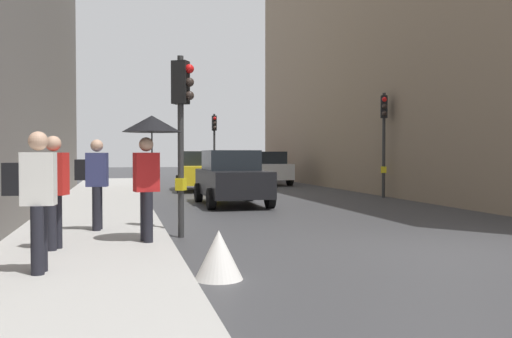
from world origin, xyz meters
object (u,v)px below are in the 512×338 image
object	(u,v)px
pedestrian_with_black_backpack	(35,193)
pedestrian_in_red_jacket	(54,187)
traffic_light_mid_street	(384,126)
pedestrian_with_grey_backpack	(95,179)
traffic_light_far_median	(214,135)
traffic_light_near_right	(182,112)
car_white_compact	(266,168)
pedestrian_with_umbrella	(150,143)
car_red_sedan	(244,166)
car_yellow_taxi	(199,171)
warning_sign_triangle	(219,255)
car_dark_suv	(232,178)

from	to	relation	value
pedestrian_with_black_backpack	pedestrian_in_red_jacket	world-z (taller)	same
traffic_light_mid_street	pedestrian_with_grey_backpack	world-z (taller)	traffic_light_mid_street
traffic_light_far_median	traffic_light_near_right	bearing A→B (deg)	-101.44
car_white_compact	pedestrian_with_grey_backpack	size ratio (longest dim) A/B	2.42
pedestrian_with_umbrella	car_red_sedan	bearing A→B (deg)	73.64
pedestrian_with_grey_backpack	pedestrian_in_red_jacket	bearing A→B (deg)	-103.91
car_yellow_taxi	pedestrian_with_umbrella	bearing A→B (deg)	-101.14
car_yellow_taxi	pedestrian_with_grey_backpack	world-z (taller)	pedestrian_with_grey_backpack
pedestrian_with_black_backpack	traffic_light_mid_street	bearing A→B (deg)	47.30
warning_sign_triangle	car_dark_suv	bearing A→B (deg)	77.64
traffic_light_far_median	car_red_sedan	bearing A→B (deg)	50.91
car_white_compact	traffic_light_far_median	bearing A→B (deg)	134.87
traffic_light_near_right	car_yellow_taxi	size ratio (longest dim) A/B	0.82
traffic_light_near_right	warning_sign_triangle	size ratio (longest dim) A/B	5.49
pedestrian_with_umbrella	pedestrian_with_grey_backpack	bearing A→B (deg)	120.40
traffic_light_far_median	warning_sign_triangle	bearing A→B (deg)	-99.52
car_red_sedan	pedestrian_with_grey_backpack	xyz separation A→B (m)	(-8.09, -22.54, 0.29)
traffic_light_far_median	pedestrian_in_red_jacket	xyz separation A→B (m)	(-6.22, -21.71, -1.56)
car_white_compact	pedestrian_with_umbrella	size ratio (longest dim) A/B	2.00
car_dark_suv	pedestrian_with_umbrella	size ratio (longest dim) A/B	1.96
car_dark_suv	traffic_light_far_median	bearing A→B (deg)	82.71
pedestrian_with_black_backpack	pedestrian_with_grey_backpack	world-z (taller)	same
traffic_light_near_right	traffic_light_far_median	bearing A→B (deg)	78.56
car_red_sedan	pedestrian_with_black_backpack	bearing A→B (deg)	-108.12
car_red_sedan	warning_sign_triangle	size ratio (longest dim) A/B	6.47
traffic_light_mid_street	car_red_sedan	size ratio (longest dim) A/B	0.94
traffic_light_far_median	traffic_light_mid_street	size ratio (longest dim) A/B	0.99
car_red_sedan	pedestrian_with_umbrella	xyz separation A→B (m)	(-7.11, -24.21, 0.96)
car_white_compact	pedestrian_with_umbrella	xyz separation A→B (m)	(-7.09, -18.89, 0.96)
traffic_light_near_right	traffic_light_mid_street	bearing A→B (deg)	43.52
traffic_light_far_median	car_red_sedan	distance (m)	4.20
traffic_light_near_right	pedestrian_with_umbrella	size ratio (longest dim) A/B	1.67
traffic_light_mid_street	car_dark_suv	world-z (taller)	traffic_light_mid_street
traffic_light_near_right	car_white_compact	world-z (taller)	traffic_light_near_right
traffic_light_near_right	pedestrian_with_umbrella	distance (m)	1.63
traffic_light_mid_street	car_white_compact	xyz separation A→B (m)	(-2.04, 9.53, -1.83)
pedestrian_with_umbrella	pedestrian_with_black_backpack	size ratio (longest dim) A/B	1.21
car_dark_suv	warning_sign_triangle	bearing A→B (deg)	-102.36
pedestrian_in_red_jacket	pedestrian_with_umbrella	bearing A→B (deg)	16.56
car_yellow_taxi	warning_sign_triangle	world-z (taller)	car_yellow_taxi
car_red_sedan	car_white_compact	size ratio (longest dim) A/B	0.98
traffic_light_far_median	car_yellow_taxi	bearing A→B (deg)	-105.75
pedestrian_with_grey_backpack	warning_sign_triangle	size ratio (longest dim) A/B	2.72
traffic_light_mid_street	car_yellow_taxi	xyz separation A→B (m)	(-6.16, 5.71, -1.83)
traffic_light_near_right	car_yellow_taxi	xyz separation A→B (m)	(2.28, 13.72, -1.58)
traffic_light_near_right	pedestrian_in_red_jacket	xyz separation A→B (m)	(-2.19, -1.79, -1.33)
traffic_light_mid_street	warning_sign_triangle	size ratio (longest dim) A/B	6.05
car_red_sedan	pedestrian_with_umbrella	size ratio (longest dim) A/B	1.96
traffic_light_mid_street	car_dark_suv	bearing A→B (deg)	-166.72
traffic_light_near_right	car_yellow_taxi	distance (m)	14.00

